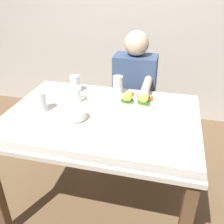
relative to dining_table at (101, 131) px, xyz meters
name	(u,v)px	position (x,y,z in m)	size (l,w,h in m)	color
ground_plane	(103,200)	(0.00, 0.00, -0.63)	(6.00, 6.00, 0.00)	brown
dining_table	(101,131)	(0.00, 0.00, 0.00)	(1.20, 0.90, 0.74)	silver
eggs_benedict_plate	(136,101)	(0.19, 0.21, 0.13)	(0.27, 0.27, 0.09)	white
fruit_bowl	(77,115)	(-0.13, -0.07, 0.14)	(0.12, 0.12, 0.05)	white
coffee_mug	(76,95)	(-0.22, 0.16, 0.16)	(0.11, 0.08, 0.09)	white
fork	(170,130)	(0.43, -0.06, 0.11)	(0.10, 0.14, 0.00)	silver
water_glass_near	(75,85)	(-0.28, 0.31, 0.16)	(0.07, 0.07, 0.12)	silver
water_glass_far	(41,103)	(-0.38, -0.02, 0.16)	(0.07, 0.07, 0.13)	silver
water_glass_extra	(118,86)	(0.03, 0.36, 0.17)	(0.07, 0.07, 0.13)	silver
diner_person	(134,92)	(0.12, 0.60, 0.02)	(0.34, 0.54, 1.14)	#33333D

